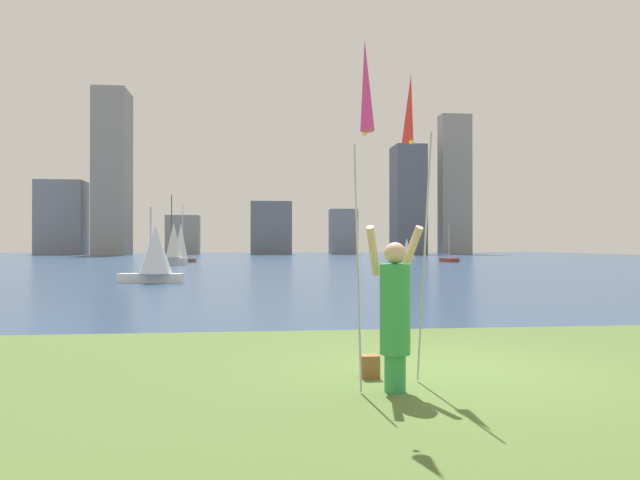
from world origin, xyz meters
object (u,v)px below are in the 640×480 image
Objects in this scene: bag at (370,366)px; sailboat_0 at (181,242)px; kite_flag_left at (365,96)px; sailboat_2 at (155,253)px; sailboat_3 at (449,260)px; sailboat_4 at (173,243)px; person at (395,310)px; sailboat_5 at (406,251)px; kite_flag_right at (410,119)px.

sailboat_0 is at bearing 98.58° from bag.
sailboat_2 is (-5.43, 21.53, -2.07)m from kite_flag_left.
sailboat_4 reaches higher than sailboat_3.
person is 46.22m from sailboat_4.
person reaches higher than bag.
sailboat_5 is (20.01, 32.96, -0.33)m from sailboat_2.
kite_flag_left is at bearing -75.84° from sailboat_2.
sailboat_0 reaches higher than sailboat_3.
kite_flag_left reaches higher than kite_flag_right.
person is 2.49m from kite_flag_left.
sailboat_3 is 0.62× the size of sailboat_4.
kite_flag_left is 1.02× the size of kite_flag_right.
kite_flag_right is 53.35m from sailboat_3.
kite_flag_right is 3.29m from bag.
person is at bearing -116.17° from kite_flag_right.
kite_flag_left is at bearing -80.76° from sailboat_4.
kite_flag_left is 1.19× the size of sailboat_2.
sailboat_2 is at bearing 102.91° from person.
sailboat_2 is (-5.70, 20.43, 1.19)m from bag.
sailboat_4 is (-7.73, 44.75, 1.65)m from bag.
bag is 45.44m from sailboat_4.
sailboat_3 is (17.79, 50.43, 0.08)m from bag.
sailboat_5 reaches higher than sailboat_2.
sailboat_0 reaches higher than sailboat_2.
sailboat_5 is (22.21, 1.05, -0.90)m from sailboat_0.
sailboat_5 is (-3.48, 2.95, 0.78)m from sailboat_3.
sailboat_4 is 1.54× the size of sailboat_5.
kite_flag_left is 1.08× the size of sailboat_5.
kite_flag_right is 1.05× the size of sailboat_5.
sailboat_0 is at bearing 96.12° from person.
sailboat_5 is (13.76, 53.33, -2.39)m from kite_flag_right.
sailboat_3 is 26.19m from sailboat_4.
kite_flag_left is 22.30m from sailboat_2.
sailboat_4 is (-8.28, 44.70, -1.60)m from kite_flag_right.
sailboat_3 is (17.65, 51.22, -0.74)m from person.
sailboat_0 is at bearing -177.28° from sailboat_5.
sailboat_2 is (2.20, -31.90, -0.57)m from sailboat_0.
person is 54.18m from sailboat_3.
person is at bearing -80.19° from sailboat_4.
sailboat_5 is (14.58, 54.48, -2.40)m from kite_flag_left.
sailboat_3 reaches higher than bag.
sailboat_4 is (-2.03, 24.32, 0.46)m from sailboat_2.
person is at bearing -79.59° from bag.
sailboat_2 is at bearing -85.23° from sailboat_4.
sailboat_2 reaches higher than bag.
sailboat_4 reaches higher than sailboat_5.
kite_flag_left reaches higher than person.
kite_flag_right is at bearing 4.99° from bag.
bag is 0.09× the size of sailboat_2.
kite_flag_left reaches higher than sailboat_5.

